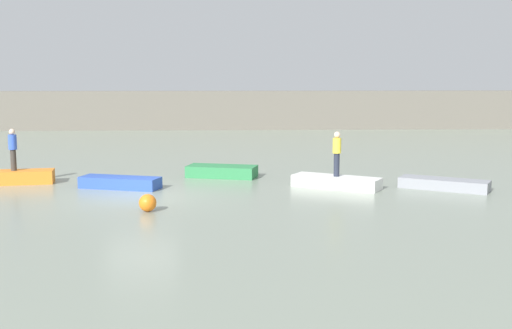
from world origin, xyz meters
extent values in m
plane|color=gray|center=(0.00, 0.00, 0.00)|extent=(120.00, 120.00, 0.00)
cube|color=#666056|center=(0.00, 27.85, 1.50)|extent=(80.00, 1.20, 3.01)
cube|color=orange|center=(-5.36, 3.06, 0.26)|extent=(3.09, 1.35, 0.53)
cube|color=#2B4CAD|center=(-1.01, 1.88, 0.22)|extent=(3.20, 1.81, 0.44)
cube|color=#2D7F47|center=(2.83, 4.39, 0.24)|extent=(3.09, 1.92, 0.48)
cube|color=white|center=(7.22, 1.62, 0.22)|extent=(3.41, 2.59, 0.44)
cube|color=gray|center=(11.21, 1.08, 0.20)|extent=(3.31, 2.52, 0.40)
cylinder|color=#38332D|center=(-5.36, 3.06, 0.95)|extent=(0.22, 0.22, 0.84)
cylinder|color=blue|center=(-5.36, 3.06, 1.66)|extent=(0.32, 0.32, 0.58)
sphere|color=beige|center=(-5.36, 3.06, 2.06)|extent=(0.23, 0.23, 0.23)
cylinder|color=#232838|center=(7.22, 1.62, 0.89)|extent=(0.22, 0.22, 0.89)
cylinder|color=yellow|center=(7.22, 1.62, 1.62)|extent=(0.32, 0.32, 0.58)
sphere|color=beige|center=(7.22, 1.62, 2.03)|extent=(0.24, 0.24, 0.24)
sphere|color=orange|center=(0.55, -2.37, 0.28)|extent=(0.56, 0.56, 0.56)
camera|label=1|loc=(3.10, -22.28, 4.30)|focal=44.89mm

